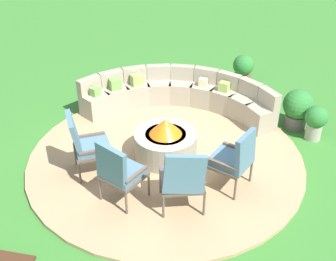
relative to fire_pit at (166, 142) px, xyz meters
name	(u,v)px	position (x,y,z in m)	size (l,w,h in m)	color
ground_plane	(166,158)	(0.00, 0.00, -0.34)	(24.00, 24.00, 0.00)	#387A2D
patio_circle	(166,157)	(0.00, 0.00, -0.31)	(4.69, 4.69, 0.06)	tan
fire_pit	(166,142)	(0.00, 0.00, 0.00)	(1.06, 1.06, 0.73)	#9E937F
curved_stone_bench	(178,96)	(-0.09, 1.66, 0.02)	(3.87, 1.45, 0.76)	#9E937F
lounge_chair_front_left	(86,143)	(-1.13, -0.68, 0.27)	(0.78, 0.78, 1.09)	brown
lounge_chair_front_right	(119,171)	(-0.41, -1.24, 0.27)	(0.73, 0.74, 1.06)	brown
lounge_chair_back_left	(183,178)	(0.50, -1.21, 0.26)	(0.75, 0.73, 1.05)	brown
lounge_chair_back_right	(235,158)	(1.17, -0.58, 0.25)	(0.76, 0.75, 1.01)	brown
potted_plant_0	(243,69)	(1.13, 3.18, 0.06)	(0.47, 0.47, 0.73)	brown
potted_plant_1	(166,74)	(-0.57, 2.76, -0.03)	(0.33, 0.33, 0.57)	#605B56
potted_plant_2	(316,121)	(2.54, 1.17, 0.04)	(0.41, 0.41, 0.67)	#A89E8E
potted_plant_4	(298,108)	(2.23, 1.53, 0.08)	(0.57, 0.57, 0.78)	#605B56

